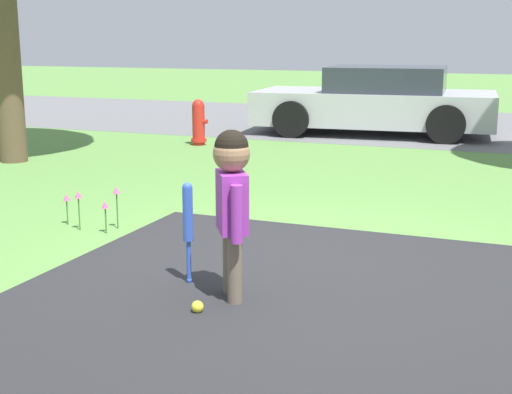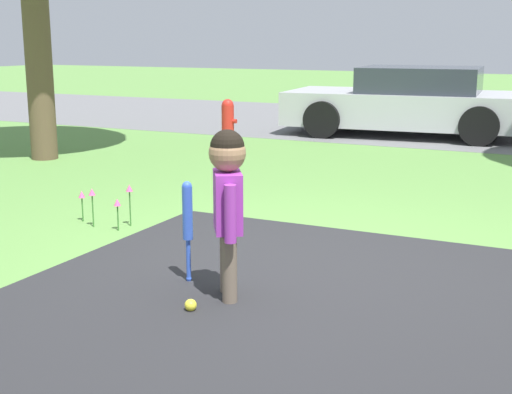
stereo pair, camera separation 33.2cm
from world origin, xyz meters
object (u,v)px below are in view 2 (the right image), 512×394
Objects in this scene: baseball_bat at (188,217)px; parked_car at (410,102)px; sports_ball at (191,305)px; child at (228,190)px; fire_hydrant at (228,122)px.

baseball_bat is 8.10m from parked_car.
baseball_bat is 0.17× the size of parked_car.
baseball_bat is at bearing 88.51° from parked_car.
baseball_bat is at bearing 122.36° from sports_ball.
parked_car is (-0.91, 8.23, -0.14)m from child.
baseball_bat reaches higher than sports_ball.
child is 0.48m from baseball_bat.
parked_car reaches higher than child.
baseball_bat is (-0.38, 0.15, -0.25)m from child.
parked_car is at bearing 46.10° from fire_hydrant.
child reaches higher than baseball_bat.
baseball_bat is 9.33× the size of sports_ball.
child is 0.26× the size of parked_car.
child is 6.70m from fire_hydrant.
sports_ball is 8.60m from parked_car.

